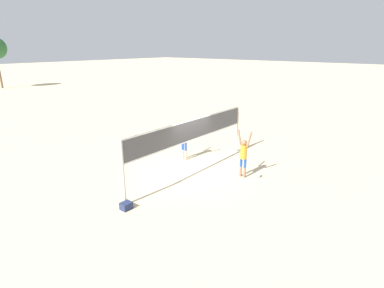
% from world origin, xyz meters
% --- Properties ---
extents(ground_plane, '(200.00, 200.00, 0.00)m').
position_xyz_m(ground_plane, '(0.00, 0.00, 0.00)').
color(ground_plane, beige).
extents(volleyball_net, '(7.70, 0.11, 2.50)m').
position_xyz_m(volleyball_net, '(0.00, 0.00, 1.82)').
color(volleyball_net, beige).
rests_on(volleyball_net, ground_plane).
extents(player_spiker, '(0.28, 0.70, 2.13)m').
position_xyz_m(player_spiker, '(1.07, -2.01, 1.12)').
color(player_spiker, '#8C664C').
rests_on(player_spiker, ground_plane).
extents(player_blocker, '(0.28, 0.72, 2.24)m').
position_xyz_m(player_blocker, '(1.03, 1.37, 1.19)').
color(player_blocker, beige).
rests_on(player_blocker, ground_plane).
extents(volleyball, '(0.23, 0.23, 0.23)m').
position_xyz_m(volleyball, '(1.48, -2.56, 0.12)').
color(volleyball, white).
rests_on(volleyball, ground_plane).
extents(gear_bag, '(0.38, 0.33, 0.26)m').
position_xyz_m(gear_bag, '(-3.96, -0.27, 0.13)').
color(gear_bag, navy).
rests_on(gear_bag, ground_plane).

